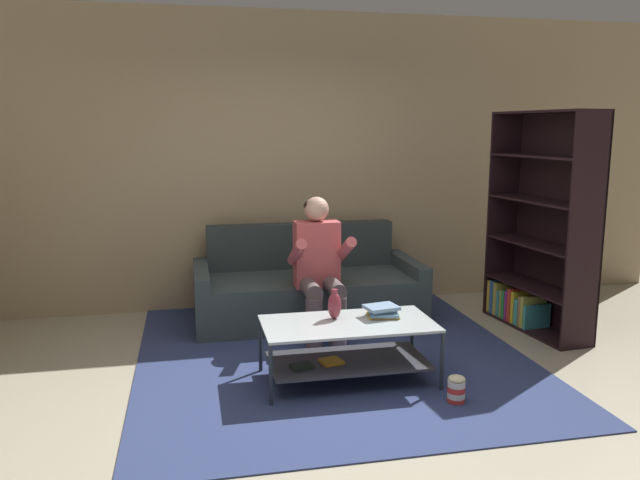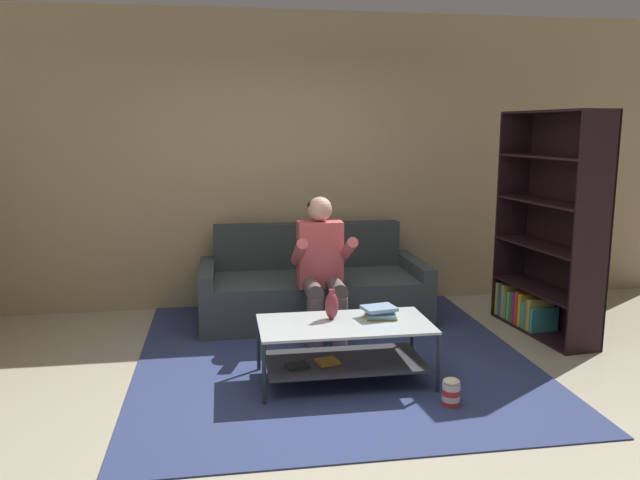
# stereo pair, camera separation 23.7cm
# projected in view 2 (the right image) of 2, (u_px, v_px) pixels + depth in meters

# --- Properties ---
(ground) EXTENTS (16.80, 16.80, 0.00)m
(ground) POSITION_uv_depth(u_px,v_px,m) (332.00, 403.00, 4.10)
(ground) COLOR #AFA78F
(back_partition) EXTENTS (8.40, 0.12, 2.90)m
(back_partition) POSITION_uv_depth(u_px,v_px,m) (289.00, 162.00, 6.24)
(back_partition) COLOR tan
(back_partition) RESTS_ON ground
(couch) EXTENTS (2.08, 0.95, 0.87)m
(couch) POSITION_uv_depth(u_px,v_px,m) (312.00, 289.00, 5.88)
(couch) COLOR #354042
(couch) RESTS_ON ground
(person_seated_center) EXTENTS (0.50, 0.58, 1.21)m
(person_seated_center) POSITION_uv_depth(u_px,v_px,m) (322.00, 263.00, 5.28)
(person_seated_center) COLOR #57484A
(person_seated_center) RESTS_ON ground
(coffee_table) EXTENTS (1.21, 0.62, 0.44)m
(coffee_table) POSITION_uv_depth(u_px,v_px,m) (344.00, 342.00, 4.40)
(coffee_table) COLOR #B4BFC2
(coffee_table) RESTS_ON ground
(area_rug) EXTENTS (3.00, 3.47, 0.01)m
(area_rug) POSITION_uv_depth(u_px,v_px,m) (329.00, 350.00, 5.07)
(area_rug) COLOR navy
(area_rug) RESTS_ON ground
(vase) EXTENTS (0.10, 0.10, 0.22)m
(vase) POSITION_uv_depth(u_px,v_px,m) (332.00, 305.00, 4.44)
(vase) COLOR maroon
(vase) RESTS_ON coffee_table
(book_stack) EXTENTS (0.27, 0.22, 0.08)m
(book_stack) POSITION_uv_depth(u_px,v_px,m) (380.00, 312.00, 4.49)
(book_stack) COLOR gold
(book_stack) RESTS_ON coffee_table
(bookshelf) EXTENTS (0.46, 1.18, 1.93)m
(bookshelf) POSITION_uv_depth(u_px,v_px,m) (547.00, 246.00, 5.47)
(bookshelf) COLOR black
(bookshelf) RESTS_ON ground
(popcorn_tub) EXTENTS (0.12, 0.12, 0.19)m
(popcorn_tub) POSITION_uv_depth(u_px,v_px,m) (451.00, 392.00, 4.05)
(popcorn_tub) COLOR red
(popcorn_tub) RESTS_ON ground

